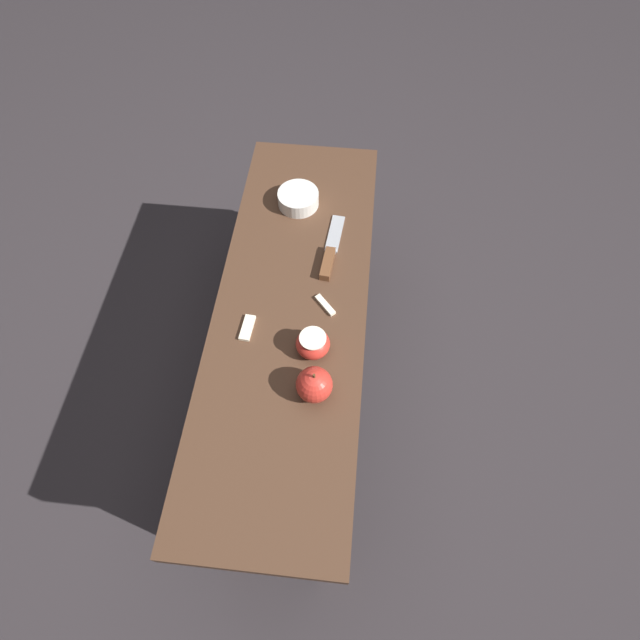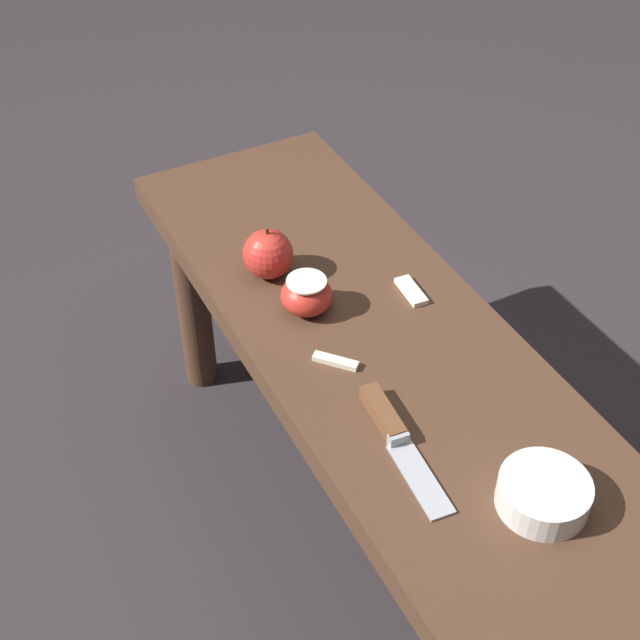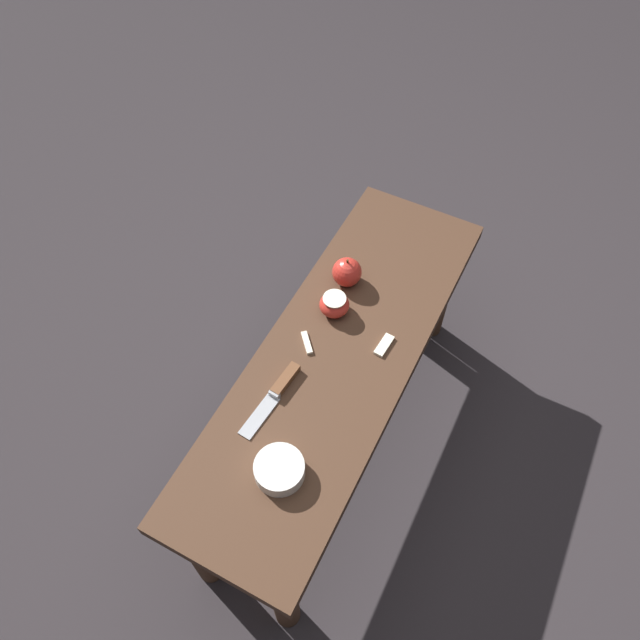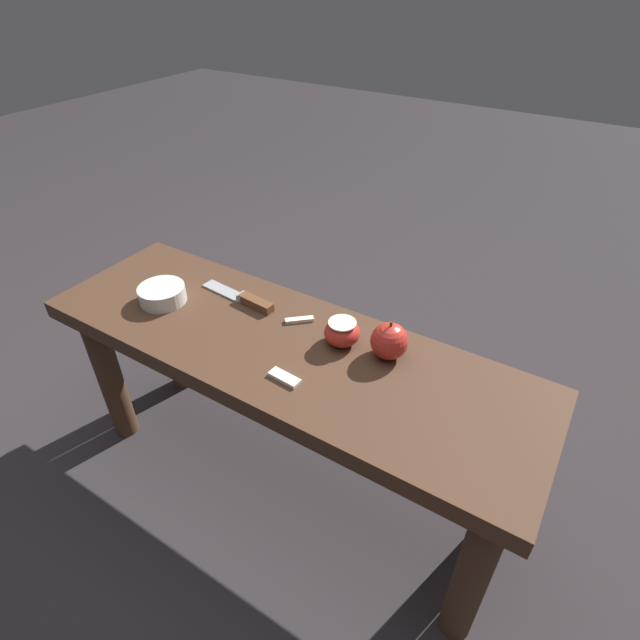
{
  "view_description": "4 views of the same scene",
  "coord_description": "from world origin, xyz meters",
  "px_view_note": "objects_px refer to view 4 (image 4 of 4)",
  "views": [
    {
      "loc": [
        0.61,
        0.13,
        1.41
      ],
      "look_at": [
        0.05,
        0.07,
        0.48
      ],
      "focal_mm": 28.0,
      "sensor_mm": 36.0,
      "label": 1
    },
    {
      "loc": [
        -0.75,
        0.48,
        1.29
      ],
      "look_at": [
        0.05,
        0.07,
        0.48
      ],
      "focal_mm": 50.0,
      "sensor_mm": 36.0,
      "label": 2
    },
    {
      "loc": [
        -0.71,
        -0.32,
        1.7
      ],
      "look_at": [
        0.05,
        0.07,
        0.48
      ],
      "focal_mm": 35.0,
      "sensor_mm": 36.0,
      "label": 3
    },
    {
      "loc": [
        0.49,
        -0.63,
        1.1
      ],
      "look_at": [
        0.05,
        0.07,
        0.48
      ],
      "focal_mm": 28.0,
      "sensor_mm": 36.0,
      "label": 4
    }
  ],
  "objects_px": {
    "wooden_bench": "(284,373)",
    "apple_whole": "(389,341)",
    "apple_cut": "(342,332)",
    "knife": "(247,299)",
    "bowl": "(162,294)"
  },
  "relations": [
    {
      "from": "bowl",
      "to": "apple_whole",
      "type": "bearing_deg",
      "value": 10.77
    },
    {
      "from": "knife",
      "to": "apple_cut",
      "type": "bearing_deg",
      "value": -177.62
    },
    {
      "from": "wooden_bench",
      "to": "apple_whole",
      "type": "distance_m",
      "value": 0.25
    },
    {
      "from": "wooden_bench",
      "to": "bowl",
      "type": "bearing_deg",
      "value": -175.95
    },
    {
      "from": "bowl",
      "to": "wooden_bench",
      "type": "bearing_deg",
      "value": 4.05
    },
    {
      "from": "apple_cut",
      "to": "apple_whole",
      "type": "bearing_deg",
      "value": 8.03
    },
    {
      "from": "wooden_bench",
      "to": "knife",
      "type": "height_order",
      "value": "knife"
    },
    {
      "from": "knife",
      "to": "bowl",
      "type": "height_order",
      "value": "bowl"
    },
    {
      "from": "knife",
      "to": "apple_whole",
      "type": "xyz_separation_m",
      "value": [
        0.35,
        0.0,
        0.03
      ]
    },
    {
      "from": "wooden_bench",
      "to": "apple_cut",
      "type": "distance_m",
      "value": 0.17
    },
    {
      "from": "apple_whole",
      "to": "apple_cut",
      "type": "bearing_deg",
      "value": -171.97
    },
    {
      "from": "wooden_bench",
      "to": "apple_whole",
      "type": "height_order",
      "value": "apple_whole"
    },
    {
      "from": "knife",
      "to": "bowl",
      "type": "relative_size",
      "value": 1.96
    },
    {
      "from": "apple_cut",
      "to": "knife",
      "type": "bearing_deg",
      "value": 177.34
    },
    {
      "from": "wooden_bench",
      "to": "apple_whole",
      "type": "xyz_separation_m",
      "value": [
        0.2,
        0.08,
        0.12
      ]
    }
  ]
}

